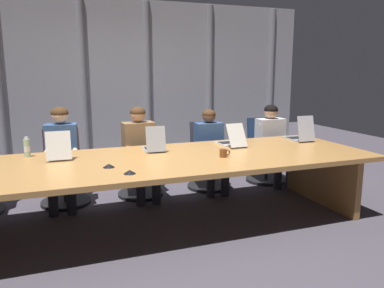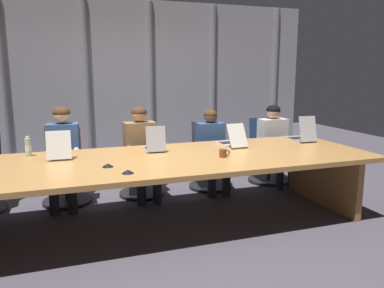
{
  "view_description": "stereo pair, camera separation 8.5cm",
  "coord_description": "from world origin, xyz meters",
  "views": [
    {
      "loc": [
        -1.04,
        -3.72,
        1.62
      ],
      "look_at": [
        0.38,
        0.14,
        0.83
      ],
      "focal_mm": 35.58,
      "sensor_mm": 36.0,
      "label": 1
    },
    {
      "loc": [
        -0.96,
        -3.74,
        1.62
      ],
      "look_at": [
        0.38,
        0.14,
        0.83
      ],
      "focal_mm": 35.58,
      "sensor_mm": 36.0,
      "label": 2
    }
  ],
  "objects": [
    {
      "name": "laptop_right_mid",
      "position": [
        0.97,
        0.38,
        0.79
      ],
      "size": [
        0.24,
        0.47,
        0.28
      ],
      "rotation": [
        0.0,
        0.0,
        1.62
      ],
      "color": "beige",
      "rests_on": "conference_table"
    },
    {
      "name": "office_chair_right_end",
      "position": [
        1.91,
        1.11,
        0.35
      ],
      "size": [
        0.6,
        0.6,
        0.93
      ],
      "rotation": [
        0.0,
        0.0,
        -1.65
      ],
      "color": "navy",
      "rests_on": "ground_plane"
    },
    {
      "name": "conference_mic_middle",
      "position": [
        -0.43,
        -0.49,
        0.75
      ],
      "size": [
        0.11,
        0.11,
        0.03
      ],
      "primitive_type": "cone",
      "color": "black",
      "rests_on": "conference_table"
    },
    {
      "name": "person_right_end",
      "position": [
        1.94,
        0.95,
        0.66
      ],
      "size": [
        0.42,
        0.55,
        1.14
      ],
      "rotation": [
        0.0,
        0.0,
        -1.55
      ],
      "color": "silver",
      "rests_on": "ground_plane"
    },
    {
      "name": "coffee_mug_near",
      "position": [
        0.62,
        -0.17,
        0.77
      ],
      "size": [
        0.12,
        0.08,
        0.09
      ],
      "color": "brown",
      "rests_on": "conference_table"
    },
    {
      "name": "laptop_left_mid",
      "position": [
        -1.0,
        0.4,
        0.79
      ],
      "size": [
        0.25,
        0.43,
        0.29
      ],
      "rotation": [
        0.0,
        0.0,
        1.56
      ],
      "color": "beige",
      "rests_on": "conference_table"
    },
    {
      "name": "water_bottle_secondary",
      "position": [
        -1.31,
        0.55,
        0.83
      ],
      "size": [
        0.06,
        0.06,
        0.21
      ],
      "color": "#ADD1B2",
      "rests_on": "conference_table"
    },
    {
      "name": "curtain_backdrop",
      "position": [
        -0.0,
        2.57,
        1.37
      ],
      "size": [
        6.59,
        0.17,
        2.74
      ],
      "color": "#9999A0",
      "rests_on": "ground_plane"
    },
    {
      "name": "office_chair_left_mid",
      "position": [
        -0.95,
        1.11,
        0.34
      ],
      "size": [
        0.6,
        0.6,
        0.91
      ],
      "rotation": [
        0.0,
        0.0,
        -1.53
      ],
      "color": "#511E19",
      "rests_on": "ground_plane"
    },
    {
      "name": "person_left_mid",
      "position": [
        -0.96,
        0.96,
        0.69
      ],
      "size": [
        0.42,
        0.57,
        1.21
      ],
      "rotation": [
        0.0,
        0.0,
        -1.67
      ],
      "color": "#335184",
      "rests_on": "ground_plane"
    },
    {
      "name": "person_right_mid",
      "position": [
        0.96,
        0.94,
        0.63
      ],
      "size": [
        0.4,
        0.56,
        1.11
      ],
      "rotation": [
        0.0,
        0.0,
        -1.63
      ],
      "color": "#335184",
      "rests_on": "ground_plane"
    },
    {
      "name": "ground_plane",
      "position": [
        0.0,
        0.0,
        0.0
      ],
      "size": [
        13.18,
        13.18,
        0.0
      ],
      "primitive_type": "plane",
      "color": "#47424C"
    },
    {
      "name": "office_chair_center",
      "position": [
        0.01,
        1.11,
        0.35
      ],
      "size": [
        0.6,
        0.61,
        0.92
      ],
      "rotation": [
        0.0,
        0.0,
        -1.74
      ],
      "color": "navy",
      "rests_on": "ground_plane"
    },
    {
      "name": "conference_mic_left_side",
      "position": [
        -0.57,
        -0.2,
        0.75
      ],
      "size": [
        0.11,
        0.11,
        0.03
      ],
      "primitive_type": "cone",
      "color": "black",
      "rests_on": "conference_table"
    },
    {
      "name": "person_center",
      "position": [
        -0.01,
        0.96,
        0.67
      ],
      "size": [
        0.44,
        0.56,
        1.18
      ],
      "rotation": [
        0.0,
        0.0,
        -1.5
      ],
      "color": "olive",
      "rests_on": "ground_plane"
    },
    {
      "name": "office_chair_right_mid",
      "position": [
        0.98,
        1.11,
        0.34
      ],
      "size": [
        0.6,
        0.6,
        0.91
      ],
      "rotation": [
        0.0,
        0.0,
        -1.71
      ],
      "color": "#2D2D38",
      "rests_on": "ground_plane"
    },
    {
      "name": "laptop_center",
      "position": [
        0.02,
        0.38,
        0.79
      ],
      "size": [
        0.24,
        0.37,
        0.3
      ],
      "rotation": [
        0.0,
        0.0,
        1.51
      ],
      "color": "#A8ADB7",
      "rests_on": "conference_table"
    },
    {
      "name": "conference_table",
      "position": [
        0.0,
        0.0,
        0.6
      ],
      "size": [
        4.57,
        1.49,
        0.73
      ],
      "color": "#B77F42",
      "rests_on": "ground_plane"
    },
    {
      "name": "laptop_right_end",
      "position": [
        1.97,
        0.38,
        0.79
      ],
      "size": [
        0.25,
        0.43,
        0.33
      ],
      "rotation": [
        0.0,
        0.0,
        1.53
      ],
      "color": "#A8ADB7",
      "rests_on": "conference_table"
    }
  ]
}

